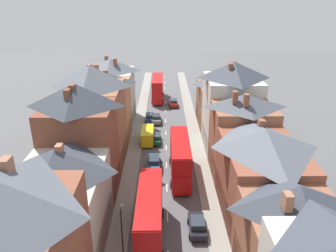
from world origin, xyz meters
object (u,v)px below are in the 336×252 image
(double_decker_bus_mid_street, at_px, (158,88))
(street_lamp, at_px, (122,230))
(car_parked_left_a, at_px, (156,119))
(car_parked_right_a, at_px, (197,225))
(car_near_silver, at_px, (150,118))
(double_decker_bus_far_approaching, at_px, (150,215))
(car_mid_white, at_px, (154,162))
(double_decker_bus_lead, at_px, (180,157))
(car_mid_black, at_px, (173,103))
(car_parked_left_b, at_px, (155,138))
(delivery_van, at_px, (148,135))

(double_decker_bus_mid_street, height_order, street_lamp, street_lamp)
(double_decker_bus_mid_street, xyz_separation_m, street_lamp, (-2.44, -50.05, 0.43))
(car_parked_left_a, bearing_deg, double_decker_bus_mid_street, 90.03)
(car_parked_right_a, xyz_separation_m, street_lamp, (-7.35, -3.55, 2.45))
(car_near_silver, relative_size, car_parked_right_a, 1.06)
(double_decker_bus_far_approaching, relative_size, car_mid_white, 2.37)
(double_decker_bus_lead, height_order, car_parked_left_a, double_decker_bus_lead)
(car_near_silver, bearing_deg, car_mid_black, 62.38)
(double_decker_bus_lead, height_order, car_parked_right_a, double_decker_bus_lead)
(car_parked_left_a, height_order, car_parked_left_b, car_parked_left_a)
(double_decker_bus_lead, distance_m, car_parked_right_a, 11.71)
(car_mid_white, relative_size, street_lamp, 0.83)
(double_decker_bus_far_approaching, xyz_separation_m, car_mid_black, (3.61, 42.35, -1.99))
(double_decker_bus_lead, bearing_deg, delivery_van, 114.30)
(car_near_silver, distance_m, car_parked_left_a, 1.39)
(double_decker_bus_lead, height_order, double_decker_bus_mid_street, same)
(double_decker_bus_far_approaching, bearing_deg, double_decker_bus_mid_street, 90.00)
(car_parked_left_b, xyz_separation_m, delivery_van, (-1.30, 0.06, 0.54))
(car_near_silver, bearing_deg, car_mid_white, -85.92)
(double_decker_bus_lead, relative_size, car_mid_white, 2.37)
(double_decker_bus_mid_street, xyz_separation_m, car_near_silver, (-1.29, -14.47, -1.96))
(double_decker_bus_far_approaching, height_order, car_parked_left_b, double_decker_bus_far_approaching)
(car_mid_black, bearing_deg, delivery_van, -104.39)
(double_decker_bus_mid_street, bearing_deg, double_decker_bus_far_approaching, -90.00)
(double_decker_bus_lead, xyz_separation_m, car_parked_left_b, (-3.59, 10.77, -2.02))
(car_parked_right_a, bearing_deg, car_mid_white, 109.55)
(car_parked_left_a, xyz_separation_m, car_parked_left_b, (0.00, -9.29, -0.02))
(double_decker_bus_far_approaching, bearing_deg, street_lamp, -133.22)
(car_parked_left_a, distance_m, car_parked_left_b, 9.29)
(car_parked_right_a, distance_m, car_mid_white, 14.64)
(car_mid_black, relative_size, street_lamp, 0.70)
(double_decker_bus_mid_street, relative_size, car_mid_white, 2.37)
(double_decker_bus_lead, distance_m, car_parked_left_b, 11.53)
(car_parked_left_a, relative_size, car_parked_left_b, 1.00)
(car_parked_left_a, height_order, street_lamp, street_lamp)
(double_decker_bus_lead, relative_size, car_parked_left_a, 2.71)
(car_parked_left_b, bearing_deg, double_decker_bus_mid_street, 90.02)
(delivery_van, bearing_deg, double_decker_bus_lead, -65.70)
(double_decker_bus_lead, distance_m, double_decker_bus_mid_street, 35.22)
(double_decker_bus_lead, xyz_separation_m, double_decker_bus_mid_street, (-3.60, 35.04, 0.00))
(car_parked_right_a, distance_m, street_lamp, 8.52)
(double_decker_bus_lead, relative_size, delivery_van, 2.08)
(double_decker_bus_far_approaching, relative_size, car_parked_left_a, 2.71)
(double_decker_bus_mid_street, distance_m, car_mid_white, 32.76)
(delivery_van, bearing_deg, double_decker_bus_far_approaching, -86.82)
(car_mid_black, bearing_deg, double_decker_bus_mid_street, 125.25)
(double_decker_bus_lead, xyz_separation_m, delivery_van, (-4.89, 10.83, -1.48))
(car_mid_black, relative_size, delivery_van, 0.74)
(car_near_silver, xyz_separation_m, car_parked_left_b, (1.30, -9.80, -0.06))
(double_decker_bus_far_approaching, height_order, car_parked_left_a, double_decker_bus_far_approaching)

